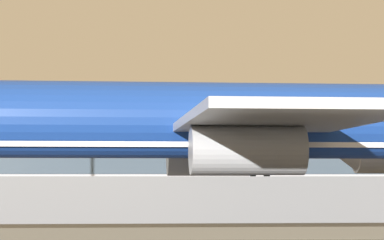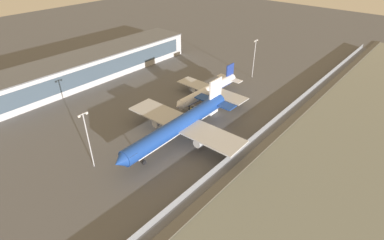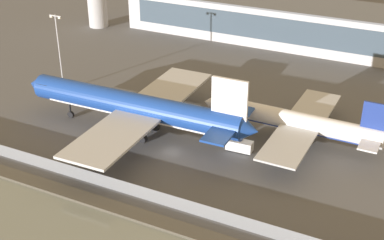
% 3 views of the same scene
% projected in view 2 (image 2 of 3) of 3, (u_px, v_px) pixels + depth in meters
% --- Properties ---
extents(ground_plane, '(500.00, 500.00, 0.00)m').
position_uv_depth(ground_plane, '(206.00, 131.00, 108.93)').
color(ground_plane, '#565659').
extents(shoreline_seawall, '(320.00, 3.00, 0.50)m').
position_uv_depth(shoreline_seawall, '(255.00, 154.00, 97.41)').
color(shoreline_seawall, '#474238').
rests_on(shoreline_seawall, ground).
extents(perimeter_fence, '(280.00, 0.10, 2.52)m').
position_uv_depth(perimeter_fence, '(244.00, 146.00, 99.38)').
color(perimeter_fence, slate).
rests_on(perimeter_fence, ground).
extents(cargo_jet_blue, '(53.47, 45.48, 16.07)m').
position_uv_depth(cargo_jet_blue, '(180.00, 125.00, 101.40)').
color(cargo_jet_blue, '#193D93').
rests_on(cargo_jet_blue, ground).
extents(passenger_jet_white, '(39.69, 33.71, 11.93)m').
position_uv_depth(passenger_jet_white, '(209.00, 90.00, 127.86)').
color(passenger_jet_white, white).
rests_on(passenger_jet_white, ground).
extents(baggage_tug, '(3.57, 2.72, 1.80)m').
position_uv_depth(baggage_tug, '(194.00, 109.00, 121.07)').
color(baggage_tug, yellow).
rests_on(baggage_tug, ground).
extents(ops_van, '(5.29, 2.35, 2.48)m').
position_uv_depth(ops_van, '(212.00, 110.00, 119.41)').
color(ops_van, white).
rests_on(ops_van, ground).
extents(terminal_building, '(106.69, 20.41, 12.22)m').
position_uv_depth(terminal_building, '(94.00, 65.00, 148.63)').
color(terminal_building, '#B2B2B7').
rests_on(terminal_building, ground).
extents(apron_light_mast_apron_west, '(3.20, 0.40, 18.95)m').
position_uv_depth(apron_light_mast_apron_west, '(88.00, 138.00, 86.89)').
color(apron_light_mast_apron_west, '#A8A8AD').
rests_on(apron_light_mast_apron_west, ground).
extents(apron_light_mast_apron_east, '(3.20, 0.40, 19.01)m').
position_uv_depth(apron_light_mast_apron_east, '(254.00, 57.00, 145.15)').
color(apron_light_mast_apron_east, '#A8A8AD').
rests_on(apron_light_mast_apron_east, ground).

